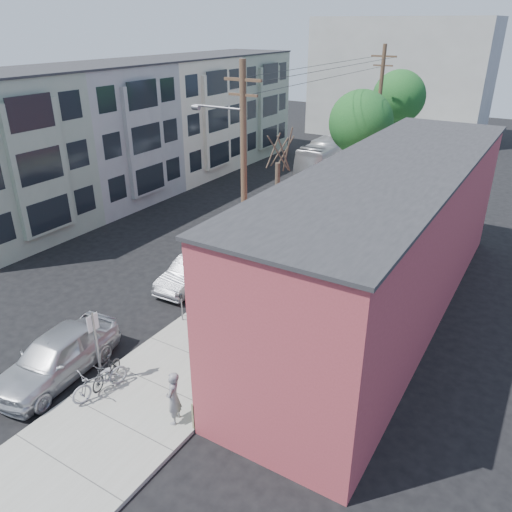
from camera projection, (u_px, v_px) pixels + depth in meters
The scene contains 27 objects.
ground at pixel (148, 305), 22.32m from camera, with size 120.00×120.00×0.00m, color black.
sidewalk at pixel (334, 240), 28.78m from camera, with size 4.50×58.00×0.15m, color #99998D.
cafe_building at pixel (388, 242), 20.53m from camera, with size 6.60×20.20×6.61m.
apartment_row at pixel (152, 126), 36.80m from camera, with size 6.30×32.00×9.00m.
end_cap_building at pixel (400, 79), 53.14m from camera, with size 18.00×8.00×12.00m, color #999A95.
sign_post at pixel (96, 341), 16.68m from camera, with size 0.07×0.45×2.80m.
parking_meter_near at pixel (181, 303), 20.59m from camera, with size 0.14×0.14×1.24m.
parking_meter_far at pixel (285, 231), 27.59m from camera, with size 0.14×0.14×1.24m.
utility_pole_near at pixel (243, 173), 22.16m from camera, with size 3.57×0.28×10.00m.
utility_pole_far at pixel (378, 116), 36.04m from camera, with size 1.80×0.28×10.00m.
tree_bare at pixel (277, 214), 25.00m from camera, with size 0.24×0.24×5.23m.
tree_leafy_mid at pixel (361, 123), 32.34m from camera, with size 4.15×4.15×7.51m.
tree_leafy_far at pixel (399, 97), 38.20m from camera, with size 4.02×4.02×8.14m.
patio_chair_a at pixel (245, 352), 18.19m from camera, with size 0.50×0.50×0.88m, color #113E2A, non-canonical shape.
patio_chair_b at pixel (203, 395), 16.07m from camera, with size 0.50×0.50×0.88m, color #113E2A, non-canonical shape.
patron_grey at pixel (174, 398), 15.27m from camera, with size 0.67×0.44×1.83m, color slate.
patron_green at pixel (234, 336), 18.22m from camera, with size 0.91×0.71×1.87m, color #30785B.
cyclist at pixel (225, 297), 21.19m from camera, with size 0.98×0.57×1.52m, color maroon.
cyclist_bike at pixel (225, 302), 21.31m from camera, with size 0.65×1.87×0.98m, color black.
parked_bike_a at pixel (106, 371), 17.11m from camera, with size 0.46×1.62×0.97m, color black.
parked_bike_b at pixel (100, 380), 16.60m from camera, with size 0.72×2.06×1.08m, color gray.
car_0 at pixel (56, 356), 17.54m from camera, with size 2.01×4.99×1.70m, color #B4B7BC.
car_1 at pixel (192, 272), 23.77m from camera, with size 1.50×4.30×1.42m, color #A7A8AF.
car_2 at pixel (253, 237), 27.59m from camera, with size 2.01×4.93×1.43m, color black.
car_3 at pixel (303, 205), 32.33m from camera, with size 2.51×5.44×1.51m, color #9B9CA2.
car_4 at pixel (338, 182), 36.72m from camera, with size 1.75×5.02×1.66m, color #A0A1A8.
bus at pixel (332, 154), 42.19m from camera, with size 2.33×9.97×2.78m, color silver.
Camera 1 is at (14.16, -13.91, 11.51)m, focal length 35.00 mm.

